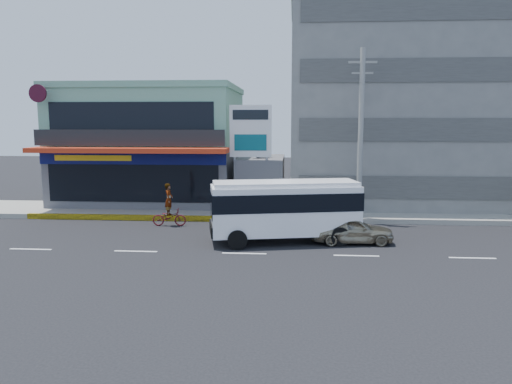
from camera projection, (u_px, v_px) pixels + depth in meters
The scene contains 11 objects.
ground at pixel (244, 254), 22.46m from camera, with size 120.00×120.00×0.00m, color black.
sidewalk at pixel (338, 213), 31.45m from camera, with size 70.00×5.00×0.30m, color gray.
shop_building at pixel (154, 148), 36.26m from camera, with size 12.40×11.70×8.00m.
concrete_building at pixel (404, 106), 35.53m from camera, with size 16.00×12.00×14.00m, color gray.
gap_structure at pixel (261, 183), 34.06m from camera, with size 3.00×6.00×3.50m, color #4D4C52.
satellite_dish at pixel (261, 157), 32.82m from camera, with size 1.50×1.50×0.15m, color slate.
billboard at pixel (251, 137), 30.88m from camera, with size 2.60×0.18×6.90m.
utility_pole_near at pixel (361, 135), 28.59m from camera, with size 1.60×0.30×10.00m.
minibus at pixel (285, 206), 24.36m from camera, with size 7.53×3.73×3.02m.
sedan at pixel (352, 230), 24.29m from camera, with size 1.60×3.98×1.36m, color #9D9378.
motorcycle_rider at pixel (169, 212), 28.30m from camera, with size 1.93×0.76×2.44m.
Camera 1 is at (2.18, -21.74, 5.93)m, focal length 35.00 mm.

